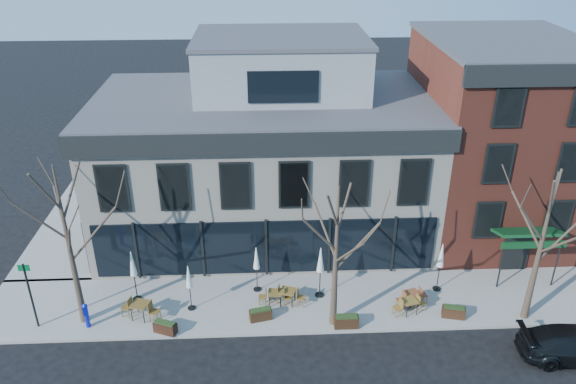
{
  "coord_description": "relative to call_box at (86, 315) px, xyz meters",
  "views": [
    {
      "loc": [
        -0.02,
        -24.13,
        17.25
      ],
      "look_at": [
        1.21,
        2.0,
        3.97
      ],
      "focal_mm": 35.0,
      "sensor_mm": 36.0,
      "label": 1
    }
  ],
  "objects": [
    {
      "name": "cafe_set_0",
      "position": [
        2.31,
        0.52,
        -0.18
      ],
      "size": [
        1.96,
        1.01,
        1.01
      ],
      "color": "brown",
      "rests_on": "sidewalk_front"
    },
    {
      "name": "tree_corner",
      "position": [
        -0.29,
        0.45,
        3.4
      ],
      "size": [
        3.93,
        3.98,
        7.92
      ],
      "color": "#382B21",
      "rests_on": "sidewalk_front"
    },
    {
      "name": "umbrella_3",
      "position": [
        10.78,
        1.81,
        1.26
      ],
      "size": [
        0.44,
        0.44,
        2.77
      ],
      "color": "black",
      "rests_on": "sidewalk_front"
    },
    {
      "name": "planter_3",
      "position": [
        16.86,
        -0.09,
        -0.4
      ],
      "size": [
        1.12,
        0.66,
        0.59
      ],
      "color": "#331D11",
      "rests_on": "sidewalk_front"
    },
    {
      "name": "red_brick_building",
      "position": [
        21.19,
        8.64,
        4.79
      ],
      "size": [
        8.2,
        11.78,
        11.18
      ],
      "color": "brown",
      "rests_on": "ground"
    },
    {
      "name": "sidewalk_front",
      "position": [
        11.44,
        1.51,
        -0.77
      ],
      "size": [
        33.5,
        4.7,
        0.15
      ],
      "primitive_type": "cube",
      "color": "gray",
      "rests_on": "ground"
    },
    {
      "name": "umbrella_2",
      "position": [
        7.71,
        2.42,
        1.06
      ],
      "size": [
        0.4,
        0.4,
        2.49
      ],
      "color": "black",
      "rests_on": "sidewalk_front"
    },
    {
      "name": "umbrella_4",
      "position": [
        16.7,
        2.05,
        1.18
      ],
      "size": [
        0.43,
        0.43,
        2.66
      ],
      "color": "black",
      "rests_on": "sidewalk_front"
    },
    {
      "name": "sidewalk_side",
      "position": [
        -3.06,
        9.66,
        -0.77
      ],
      "size": [
        4.5,
        12.0,
        0.15
      ],
      "primitive_type": "cube",
      "color": "gray",
      "rests_on": "ground"
    },
    {
      "name": "umbrella_0",
      "position": [
        1.85,
        1.94,
        1.25
      ],
      "size": [
        0.44,
        0.44,
        2.75
      ],
      "color": "black",
      "rests_on": "sidewalk_front"
    },
    {
      "name": "cafe_set_3",
      "position": [
        9.19,
        1.28,
        -0.23
      ],
      "size": [
        1.78,
        0.92,
        0.92
      ],
      "color": "brown",
      "rests_on": "sidewalk_front"
    },
    {
      "name": "tree_right",
      "position": [
        20.21,
        -0.25,
        3.17
      ],
      "size": [
        3.72,
        3.77,
        7.48
      ],
      "color": "#382B21",
      "rests_on": "sidewalk_front"
    },
    {
      "name": "tree_mid",
      "position": [
        11.2,
        -0.25,
        2.95
      ],
      "size": [
        3.5,
        3.55,
        7.04
      ],
      "color": "#382B21",
      "rests_on": "sidewalk_front"
    },
    {
      "name": "planter_1",
      "position": [
        7.87,
        0.16,
        -0.41
      ],
      "size": [
        1.09,
        0.63,
        0.58
      ],
      "color": "#311E10",
      "rests_on": "sidewalk_front"
    },
    {
      "name": "cafe_set_5",
      "position": [
        15.13,
        0.89,
        -0.26
      ],
      "size": [
        1.67,
        0.83,
        0.86
      ],
      "color": "brown",
      "rests_on": "sidewalk_front"
    },
    {
      "name": "umbrella_1",
      "position": [
        4.57,
        1.1,
        1.02
      ],
      "size": [
        0.39,
        0.39,
        2.43
      ],
      "color": "black",
      "rests_on": "sidewalk_front"
    },
    {
      "name": "sign_pole",
      "position": [
        -2.31,
        0.16,
        1.23
      ],
      "size": [
        0.5,
        0.1,
        3.4
      ],
      "color": "black",
      "rests_on": "sidewalk_front"
    },
    {
      "name": "ground",
      "position": [
        8.19,
        3.66,
        -0.85
      ],
      "size": [
        120.0,
        120.0,
        0.0
      ],
      "primitive_type": "plane",
      "color": "black",
      "rests_on": "ground"
    },
    {
      "name": "corner_building",
      "position": [
        8.27,
        8.73,
        3.88
      ],
      "size": [
        18.39,
        10.39,
        11.1
      ],
      "color": "silver",
      "rests_on": "ground"
    },
    {
      "name": "planter_2",
      "position": [
        11.76,
        -0.54,
        -0.39
      ],
      "size": [
        1.11,
        0.44,
        0.62
      ],
      "color": "#321F10",
      "rests_on": "sidewalk_front"
    },
    {
      "name": "planter_0",
      "position": [
        3.59,
        -0.54,
        -0.41
      ],
      "size": [
        1.12,
        0.78,
        0.58
      ],
      "color": "black",
      "rests_on": "sidewalk_front"
    },
    {
      "name": "cafe_set_4",
      "position": [
        14.86,
        0.31,
        -0.24
      ],
      "size": [
        1.71,
        0.87,
        0.88
      ],
      "color": "brown",
      "rests_on": "sidewalk_front"
    },
    {
      "name": "cafe_set_2",
      "position": [
        8.57,
        1.25,
        -0.26
      ],
      "size": [
        1.64,
        0.69,
        0.86
      ],
      "color": "brown",
      "rests_on": "sidewalk_front"
    },
    {
      "name": "call_box",
      "position": [
        0.0,
        0.0,
        0.0
      ],
      "size": [
        0.27,
        0.26,
        1.32
      ],
      "color": "#0D18B1",
      "rests_on": "sidewalk_front"
    }
  ]
}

